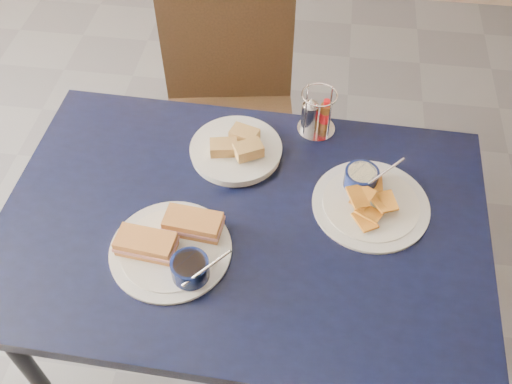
# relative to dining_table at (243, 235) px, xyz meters

# --- Properties ---
(dining_table) EXTENTS (1.27, 0.86, 0.75)m
(dining_table) POSITION_rel_dining_table_xyz_m (0.00, 0.00, 0.00)
(dining_table) COLOR black
(dining_table) RESTS_ON ground
(chair_far) EXTENTS (0.53, 0.51, 0.97)m
(chair_far) POSITION_rel_dining_table_xyz_m (-0.14, 0.67, -0.13)
(chair_far) COLOR black
(chair_far) RESTS_ON ground
(sandwich_plate) EXTENTS (0.31, 0.30, 0.12)m
(sandwich_plate) POSITION_rel_dining_table_xyz_m (-0.15, -0.12, 0.09)
(sandwich_plate) COLOR white
(sandwich_plate) RESTS_ON dining_table
(plantain_plate) EXTENTS (0.30, 0.30, 0.12)m
(plantain_plate) POSITION_rel_dining_table_xyz_m (0.32, 0.11, 0.08)
(plantain_plate) COLOR white
(plantain_plate) RESTS_ON dining_table
(bread_basket) EXTENTS (0.25, 0.25, 0.07)m
(bread_basket) POSITION_rel_dining_table_xyz_m (-0.05, 0.23, 0.08)
(bread_basket) COLOR white
(bread_basket) RESTS_ON dining_table
(condiment_caddy) EXTENTS (0.11, 0.11, 0.14)m
(condiment_caddy) POSITION_rel_dining_table_xyz_m (0.16, 0.36, 0.12)
(condiment_caddy) COLOR silver
(condiment_caddy) RESTS_ON dining_table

